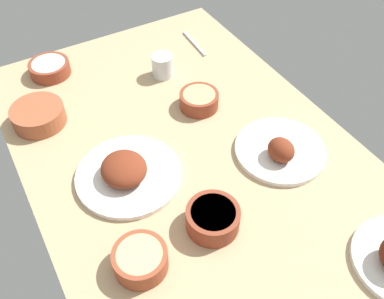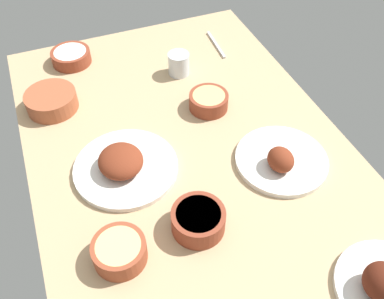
# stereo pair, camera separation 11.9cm
# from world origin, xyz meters

# --- Properties ---
(dining_table) EXTENTS (1.40, 0.90, 0.04)m
(dining_table) POSITION_xyz_m (0.00, 0.00, 0.02)
(dining_table) COLOR tan
(dining_table) RESTS_ON ground
(plate_near_viewer) EXTENTS (0.26, 0.26, 0.08)m
(plate_near_viewer) POSITION_xyz_m (-0.13, -0.22, 0.06)
(plate_near_viewer) COLOR silver
(plate_near_viewer) RESTS_ON dining_table
(plate_far_side) EXTENTS (0.29, 0.29, 0.07)m
(plate_far_side) POSITION_xyz_m (0.01, 0.20, 0.06)
(plate_far_side) COLOR silver
(plate_far_side) RESTS_ON dining_table
(bowl_soup) EXTENTS (0.13, 0.13, 0.06)m
(bowl_soup) POSITION_xyz_m (-0.23, 0.08, 0.07)
(bowl_soup) COLOR brown
(bowl_soup) RESTS_ON dining_table
(bowl_cream) EXTENTS (0.14, 0.14, 0.05)m
(bowl_cream) POSITION_xyz_m (0.57, 0.23, 0.07)
(bowl_cream) COLOR brown
(bowl_cream) RESTS_ON dining_table
(bowl_pasta) EXTENTS (0.12, 0.12, 0.05)m
(bowl_pasta) POSITION_xyz_m (0.17, -0.12, 0.07)
(bowl_pasta) COLOR brown
(bowl_pasta) RESTS_ON dining_table
(bowl_potatoes) EXTENTS (0.13, 0.13, 0.05)m
(bowl_potatoes) POSITION_xyz_m (-0.24, 0.27, 0.07)
(bowl_potatoes) COLOR brown
(bowl_potatoes) RESTS_ON dining_table
(bowl_sauce) EXTENTS (0.16, 0.16, 0.06)m
(bowl_sauce) POSITION_xyz_m (0.35, 0.34, 0.07)
(bowl_sauce) COLOR #A35133
(bowl_sauce) RESTS_ON dining_table
(water_tumbler) EXTENTS (0.07, 0.07, 0.08)m
(water_tumbler) POSITION_xyz_m (0.37, -0.10, 0.08)
(water_tumbler) COLOR silver
(water_tumbler) RESTS_ON dining_table
(spoon_loose) EXTENTS (0.18, 0.02, 0.01)m
(spoon_loose) POSITION_xyz_m (0.48, -0.29, 0.04)
(spoon_loose) COLOR silver
(spoon_loose) RESTS_ON dining_table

